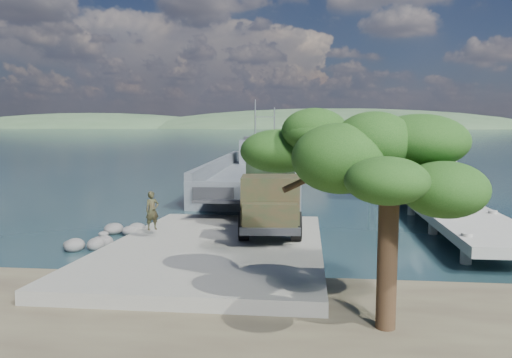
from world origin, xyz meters
name	(u,v)px	position (x,y,z in m)	size (l,w,h in m)	color
ground	(222,246)	(0.00, 0.00, 0.00)	(1400.00, 1400.00, 0.00)	#1A393E
boat_ramp	(218,246)	(0.00, -1.00, 0.25)	(10.00, 18.00, 0.50)	gray
shoreline_rocks	(109,241)	(-6.20, 0.50, 0.00)	(3.20, 5.60, 0.90)	#4E4E4B
distant_headlands	(349,128)	(50.00, 560.00, 0.00)	(1000.00, 240.00, 48.00)	#385636
pier	(410,178)	(13.00, 18.77, 1.60)	(6.40, 44.00, 6.10)	#9C9C93
landing_craft	(258,179)	(-0.54, 23.56, 0.79)	(8.86, 32.83, 9.70)	#4C535A
military_truck	(270,189)	(2.27, 2.67, 2.64)	(3.61, 9.44, 4.29)	black
soldier	(152,218)	(-3.45, -0.54, 1.48)	(0.71, 0.47, 1.96)	#23321C
sailboat_near	(437,175)	(18.82, 33.36, 0.35)	(3.29, 5.54, 6.49)	silver
sailboat_far	(412,170)	(17.39, 39.86, 0.35)	(3.21, 5.67, 6.63)	silver
overhang_tree	(371,158)	(6.12, -10.09, 5.25)	(7.21, 6.64, 6.55)	#392A17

